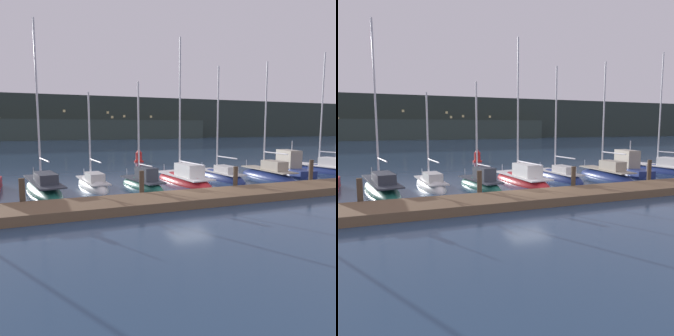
# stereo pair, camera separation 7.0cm
# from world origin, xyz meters

# --- Properties ---
(ground_plane) EXTENTS (400.00, 400.00, 0.00)m
(ground_plane) POSITION_xyz_m (0.00, 0.00, 0.00)
(ground_plane) COLOR navy
(dock) EXTENTS (38.96, 2.80, 0.45)m
(dock) POSITION_xyz_m (0.00, -1.88, 0.23)
(dock) COLOR brown
(dock) RESTS_ON ground
(mooring_pile_1) EXTENTS (0.28, 0.28, 1.55)m
(mooring_pile_1) POSITION_xyz_m (-9.09, -0.23, 0.77)
(mooring_pile_1) COLOR #4C3D2D
(mooring_pile_1) RESTS_ON ground
(mooring_pile_2) EXTENTS (0.28, 0.28, 1.62)m
(mooring_pile_2) POSITION_xyz_m (-3.03, -0.23, 0.81)
(mooring_pile_2) COLOR #4C3D2D
(mooring_pile_2) RESTS_ON ground
(mooring_pile_3) EXTENTS (0.28, 0.28, 1.59)m
(mooring_pile_3) POSITION_xyz_m (3.03, -0.23, 0.79)
(mooring_pile_3) COLOR #4C3D2D
(mooring_pile_3) RESTS_ON ground
(mooring_pile_4) EXTENTS (0.28, 0.28, 1.79)m
(mooring_pile_4) POSITION_xyz_m (9.09, -0.23, 0.89)
(mooring_pile_4) COLOR #4C3D2D
(mooring_pile_4) RESTS_ON ground
(sailboat_berth_3) EXTENTS (2.94, 7.60, 11.15)m
(sailboat_berth_3) POSITION_xyz_m (-8.11, 3.97, 0.15)
(sailboat_berth_3) COLOR #195647
(sailboat_berth_3) RESTS_ON ground
(sailboat_berth_4) EXTENTS (2.04, 5.63, 7.06)m
(sailboat_berth_4) POSITION_xyz_m (-5.02, 4.56, 0.09)
(sailboat_berth_4) COLOR white
(sailboat_berth_4) RESTS_ON ground
(sailboat_berth_5) EXTENTS (2.46, 5.31, 7.60)m
(sailboat_berth_5) POSITION_xyz_m (-1.88, 3.43, 0.16)
(sailboat_berth_5) COLOR #195647
(sailboat_berth_5) RESTS_ON ground
(sailboat_berth_6) EXTENTS (2.72, 7.09, 11.03)m
(sailboat_berth_6) POSITION_xyz_m (1.48, 4.14, 0.16)
(sailboat_berth_6) COLOR red
(sailboat_berth_6) RESTS_ON ground
(sailboat_berth_7) EXTENTS (2.05, 5.92, 9.35)m
(sailboat_berth_7) POSITION_xyz_m (4.77, 4.53, 0.11)
(sailboat_berth_7) COLOR navy
(sailboat_berth_7) RESTS_ON ground
(sailboat_berth_8) EXTENTS (1.74, 6.38, 9.71)m
(sailboat_berth_8) POSITION_xyz_m (8.66, 3.74, 0.17)
(sailboat_berth_8) COLOR navy
(sailboat_berth_8) RESTS_ON ground
(motorboat_berth_9) EXTENTS (2.55, 5.64, 3.43)m
(motorboat_berth_9) POSITION_xyz_m (11.58, 4.46, 0.36)
(motorboat_berth_9) COLOR navy
(motorboat_berth_9) RESTS_ON ground
(sailboat_berth_10) EXTENTS (3.24, 7.58, 11.13)m
(sailboat_berth_10) POSITION_xyz_m (15.43, 4.42, 0.15)
(sailboat_berth_10) COLOR navy
(sailboat_berth_10) RESTS_ON ground
(channel_buoy) EXTENTS (1.08, 1.08, 1.76)m
(channel_buoy) POSITION_xyz_m (2.40, 18.88, 0.63)
(channel_buoy) COLOR red
(channel_buoy) RESTS_ON ground
(hillside_backdrop) EXTENTS (240.00, 23.00, 14.56)m
(hillside_backdrop) POSITION_xyz_m (-3.57, 102.11, 6.70)
(hillside_backdrop) COLOR #28332D
(hillside_backdrop) RESTS_ON ground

